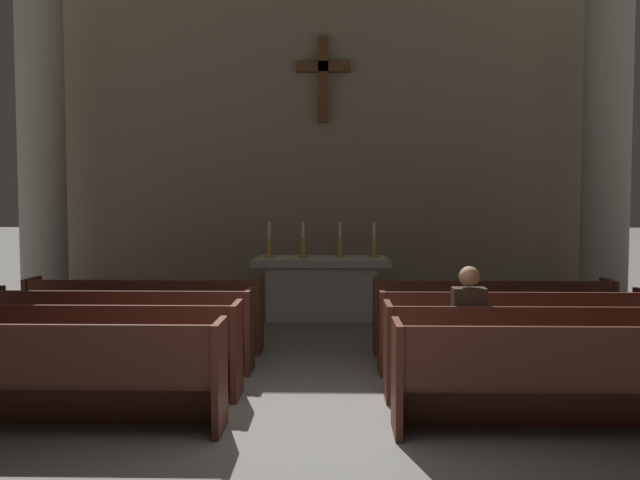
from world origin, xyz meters
The scene contains 18 objects.
ground_plane centered at (0.00, 0.00, 0.00)m, with size 80.00×80.00×0.00m, color #66635E.
pew_left_row_1 centered at (-2.21, -0.04, 0.48)m, with size 2.99×0.50×0.95m.
pew_left_row_2 centered at (-2.21, 0.97, 0.48)m, with size 2.99×0.50×0.95m.
pew_left_row_3 centered at (-2.21, 1.97, 0.48)m, with size 2.99×0.50×0.95m.
pew_left_row_4 centered at (-2.21, 2.98, 0.48)m, with size 2.99×0.50×0.95m.
pew_right_row_1 centered at (2.21, -0.04, 0.48)m, with size 2.99×0.50×0.95m.
pew_right_row_2 centered at (2.21, 0.97, 0.48)m, with size 2.99×0.50×0.95m.
pew_right_row_3 centered at (2.21, 1.97, 0.48)m, with size 2.99×0.50×0.95m.
pew_right_row_4 centered at (2.21, 2.98, 0.48)m, with size 2.99×0.50×0.95m.
column_left_second centered at (-4.52, 5.37, 3.42)m, with size 1.11×1.11×7.02m.
column_right_second centered at (4.52, 5.37, 3.42)m, with size 1.11×1.11×7.02m.
altar centered at (0.00, 5.45, 0.53)m, with size 2.20×0.90×1.01m.
candlestick_outer_left centered at (-0.85, 5.45, 1.19)m, with size 0.16×0.16×0.57m.
candlestick_inner_left centered at (-0.30, 5.45, 1.19)m, with size 0.16×0.16×0.57m.
candlestick_inner_right centered at (0.30, 5.45, 1.19)m, with size 0.16×0.16×0.57m.
candlestick_outer_right centered at (0.85, 5.45, 1.19)m, with size 0.16×0.16×0.57m.
apse_with_cross centered at (0.00, 7.16, 3.74)m, with size 10.21×0.44×7.48m.
lone_worshipper centered at (1.52, 1.01, 0.69)m, with size 0.32×0.43×1.32m.
Camera 1 is at (0.23, -5.73, 1.98)m, focal length 38.80 mm.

